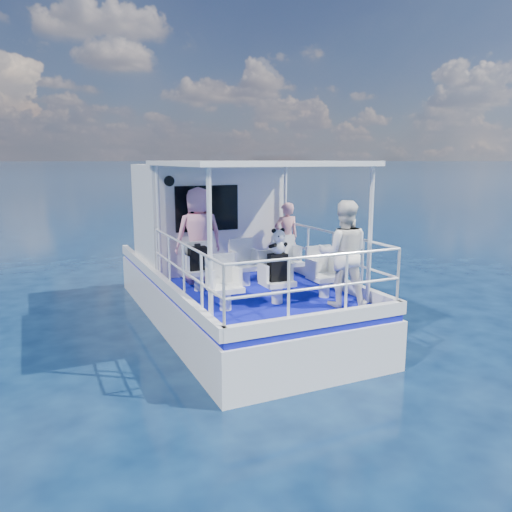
{
  "coord_description": "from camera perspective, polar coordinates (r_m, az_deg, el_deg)",
  "views": [
    {
      "loc": [
        -3.58,
        -8.09,
        3.2
      ],
      "look_at": [
        -0.06,
        -0.4,
        1.56
      ],
      "focal_mm": 35.0,
      "sensor_mm": 36.0,
      "label": 1
    }
  ],
  "objects": [
    {
      "name": "seat_stbd_aft",
      "position": [
        8.56,
        7.81,
        -3.41
      ],
      "size": [
        0.48,
        0.46,
        0.38
      ],
      "primitive_type": "cube",
      "color": "white",
      "rests_on": "deck"
    },
    {
      "name": "seat_center_aft",
      "position": [
        8.13,
        2.43,
        -4.09
      ],
      "size": [
        0.48,
        0.46,
        0.38
      ],
      "primitive_type": "cube",
      "color": "white",
      "rests_on": "deck"
    },
    {
      "name": "seat_center_fwd",
      "position": [
        9.27,
        -1.23,
        -2.2
      ],
      "size": [
        0.48,
        0.46,
        0.38
      ],
      "primitive_type": "cube",
      "color": "white",
      "rests_on": "deck"
    },
    {
      "name": "seat_port_aft",
      "position": [
        7.77,
        -3.51,
        -4.81
      ],
      "size": [
        0.48,
        0.46,
        0.38
      ],
      "primitive_type": "cube",
      "color": "white",
      "rests_on": "deck"
    },
    {
      "name": "passenger_stbd_aft",
      "position": [
        7.98,
        9.95,
        0.27
      ],
      "size": [
        1.02,
        0.95,
        1.68
      ],
      "primitive_type": "imported",
      "rotation": [
        0.0,
        0.0,
        2.64
      ],
      "color": "white",
      "rests_on": "deck"
    },
    {
      "name": "passenger_port_fwd",
      "position": [
        9.41,
        -6.54,
        2.35
      ],
      "size": [
        0.7,
        0.51,
        1.81
      ],
      "primitive_type": "imported",
      "rotation": [
        0.0,
        0.0,
        3.09
      ],
      "color": "pink",
      "rests_on": "deck"
    },
    {
      "name": "canopy",
      "position": [
        8.66,
        -0.21,
        10.57
      ],
      "size": [
        3.0,
        3.2,
        0.08
      ],
      "primitive_type": "cube",
      "color": "white",
      "rests_on": "cabin"
    },
    {
      "name": "panda",
      "position": [
        7.92,
        2.54,
        1.7
      ],
      "size": [
        0.26,
        0.22,
        0.41
      ],
      "primitive_type": null,
      "color": "white",
      "rests_on": "backpack_center"
    },
    {
      "name": "seat_port_fwd",
      "position": [
        8.96,
        -6.52,
        -2.73
      ],
      "size": [
        0.48,
        0.46,
        0.38
      ],
      "primitive_type": "cube",
      "color": "white",
      "rests_on": "deck"
    },
    {
      "name": "hull",
      "position": [
        10.28,
        -2.99,
        -7.19
      ],
      "size": [
        3.0,
        7.0,
        1.6
      ],
      "primitive_type": "cube",
      "color": "white",
      "rests_on": "ground"
    },
    {
      "name": "seat_stbd_fwd",
      "position": [
        9.65,
        3.69,
        -1.69
      ],
      "size": [
        0.48,
        0.46,
        0.38
      ],
      "primitive_type": "cube",
      "color": "white",
      "rests_on": "deck"
    },
    {
      "name": "compact_camera",
      "position": [
        8.79,
        -6.71,
        1.23
      ],
      "size": [
        0.1,
        0.06,
        0.06
      ],
      "primitive_type": "cube",
      "color": "black",
      "rests_on": "backpack_port"
    },
    {
      "name": "railings",
      "position": [
        8.51,
        0.84,
        -1.24
      ],
      "size": [
        2.84,
        3.59,
        1.0
      ],
      "primitive_type": null,
      "color": "white",
      "rests_on": "deck"
    },
    {
      "name": "canopy_posts",
      "position": [
        8.7,
        -0.07,
        3.03
      ],
      "size": [
        2.77,
        2.97,
        2.2
      ],
      "color": "white",
      "rests_on": "deck"
    },
    {
      "name": "ground",
      "position": [
        9.4,
        -0.71,
        -8.93
      ],
      "size": [
        2000.0,
        2000.0,
        0.0
      ],
      "primitive_type": "plane",
      "color": "#071835",
      "rests_on": "ground"
    },
    {
      "name": "deck",
      "position": [
        10.04,
        -3.04,
        -2.58
      ],
      "size": [
        2.9,
        6.9,
        0.1
      ],
      "primitive_type": "cube",
      "color": "#0B0F9F",
      "rests_on": "hull"
    },
    {
      "name": "cabin",
      "position": [
        11.05,
        -5.59,
        4.68
      ],
      "size": [
        2.85,
        2.0,
        2.2
      ],
      "primitive_type": "cube",
      "color": "white",
      "rests_on": "deck"
    },
    {
      "name": "passenger_stbd_fwd",
      "position": [
        10.36,
        3.48,
        2.18
      ],
      "size": [
        0.55,
        0.39,
        1.44
      ],
      "primitive_type": "imported",
      "rotation": [
        0.0,
        0.0,
        3.06
      ],
      "color": "pink",
      "rests_on": "deck"
    },
    {
      "name": "backpack_center",
      "position": [
        8.0,
        2.48,
        -1.3
      ],
      "size": [
        0.29,
        0.17,
        0.44
      ],
      "primitive_type": "cube",
      "color": "black",
      "rests_on": "seat_center_aft"
    },
    {
      "name": "backpack_port",
      "position": [
        8.85,
        -6.68,
        -0.27
      ],
      "size": [
        0.32,
        0.18,
        0.41
      ],
      "primitive_type": "cube",
      "color": "black",
      "rests_on": "seat_port_fwd"
    }
  ]
}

